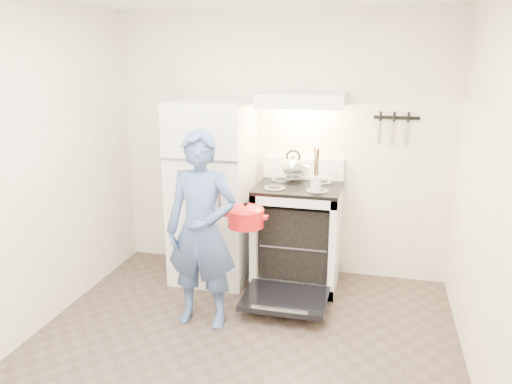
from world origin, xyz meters
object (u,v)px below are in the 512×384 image
Objects in this scene: stove_body at (297,237)px; tea_kettle at (293,166)px; refrigerator at (213,191)px; dutch_oven at (246,218)px; person at (202,231)px.

tea_kettle is at bearing 120.30° from stove_body.
stove_body is (0.81, 0.02, -0.39)m from refrigerator.
refrigerator is 0.71m from dutch_oven.
refrigerator is at bearing -178.23° from stove_body.
person is (0.20, -0.87, -0.07)m from refrigerator.
stove_body is at bearing 1.77° from refrigerator.
refrigerator is 4.58× the size of dutch_oven.
person reaches higher than dutch_oven.
dutch_oven is at bearing -49.33° from refrigerator.
stove_body is 0.74m from dutch_oven.
dutch_oven is at bearing 52.16° from person.
tea_kettle is (0.73, 0.16, 0.25)m from refrigerator.
tea_kettle is 0.81× the size of dutch_oven.
stove_body is at bearing -59.70° from tea_kettle.
tea_kettle is 0.81m from dutch_oven.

